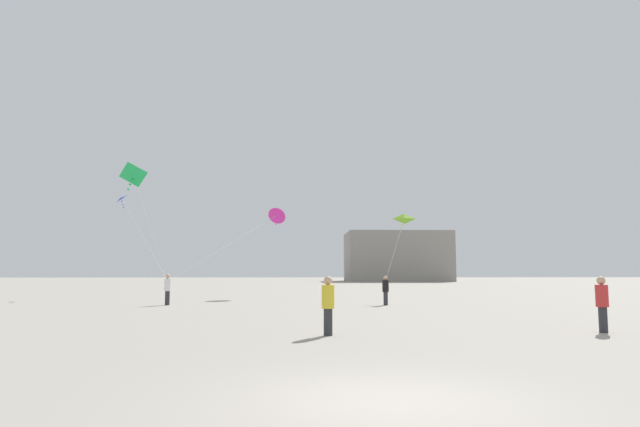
{
  "coord_description": "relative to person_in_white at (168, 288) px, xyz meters",
  "views": [
    {
      "loc": [
        -1.37,
        -8.07,
        1.87
      ],
      "look_at": [
        0.0,
        23.09,
        5.15
      ],
      "focal_mm": 30.7,
      "sensor_mm": 36.0,
      "label": 1
    }
  ],
  "objects": [
    {
      "name": "kite_magenta_diamond",
      "position": [
        5.61,
        9.55,
        5.0
      ],
      "size": [
        6.41,
        10.23,
        5.25
      ],
      "color": "#D12899"
    },
    {
      "name": "person_in_black",
      "position": [
        11.94,
        -0.61,
        -0.05
      ],
      "size": [
        0.35,
        0.35,
        1.6
      ],
      "rotation": [
        0.0,
        0.0,
        0.63
      ],
      "color": "#2D2D33",
      "rests_on": "ground_plane"
    },
    {
      "name": "kite_lime_delta",
      "position": [
        13.84,
        3.51,
        4.15
      ],
      "size": [
        2.5,
        4.51,
        4.15
      ],
      "color": "#8CD12D"
    },
    {
      "name": "building_left_hall",
      "position": [
        25.4,
        69.1,
        3.5
      ],
      "size": [
        18.28,
        14.12,
        8.86
      ],
      "color": "gray",
      "rests_on": "ground_plane"
    },
    {
      "name": "person_in_red",
      "position": [
        16.39,
        -14.09,
        0.0
      ],
      "size": [
        0.37,
        0.37,
        1.7
      ],
      "rotation": [
        0.0,
        0.0,
        2.42
      ],
      "color": "#2D2D33",
      "rests_on": "ground_plane"
    },
    {
      "name": "ground_plane",
      "position": [
        8.4,
        -22.51,
        -0.93
      ],
      "size": [
        300.0,
        300.0,
        0.0
      ],
      "primitive_type": "plane",
      "color": "#9E9689"
    },
    {
      "name": "person_in_white",
      "position": [
        0.0,
        0.0,
        0.0
      ],
      "size": [
        0.37,
        0.37,
        1.69
      ],
      "rotation": [
        0.0,
        0.0,
        2.42
      ],
      "color": "#2D2D33",
      "rests_on": "ground_plane"
    },
    {
      "name": "person_in_yellow",
      "position": [
        7.97,
        -14.49,
        0.01
      ],
      "size": [
        0.37,
        0.37,
        1.71
      ],
      "rotation": [
        0.0,
        0.0,
        2.0
      ],
      "color": "#2D2D33",
      "rests_on": "ground_plane"
    },
    {
      "name": "kite_cobalt_diamond",
      "position": [
        -5.81,
        9.94,
        6.18
      ],
      "size": [
        6.45,
        10.67,
        6.25
      ],
      "color": "blue"
    },
    {
      "name": "kite_emerald_delta",
      "position": [
        -0.52,
        -5.08,
        5.32
      ],
      "size": [
        1.46,
        5.76,
        5.43
      ],
      "color": "green"
    }
  ]
}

